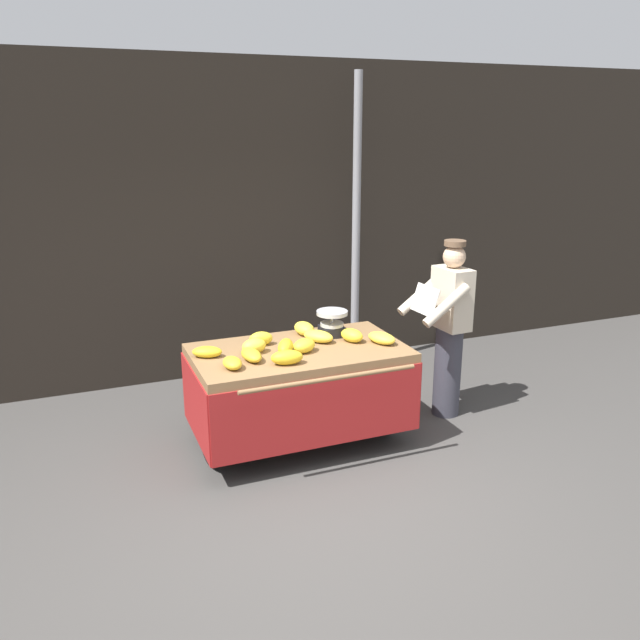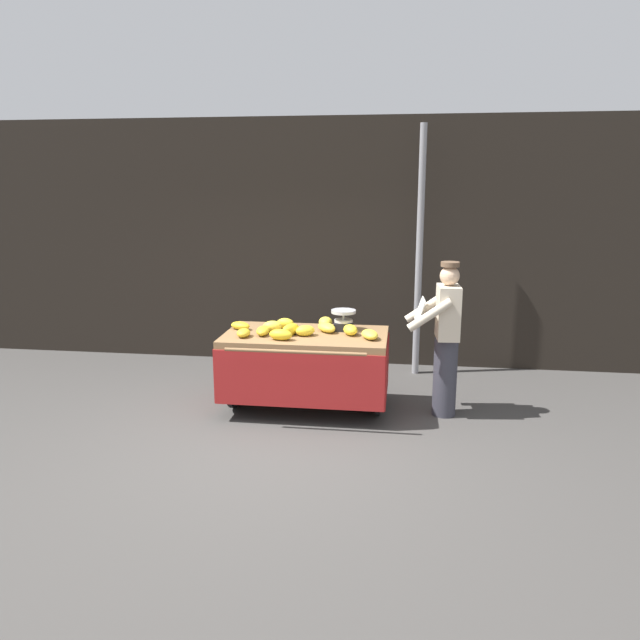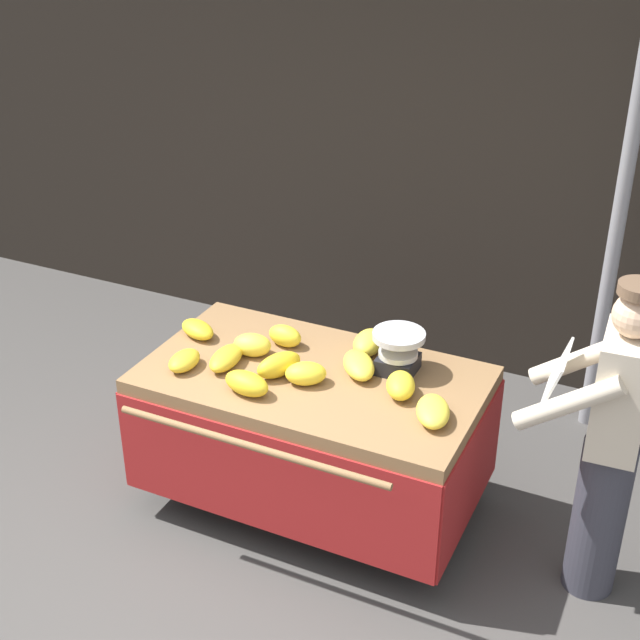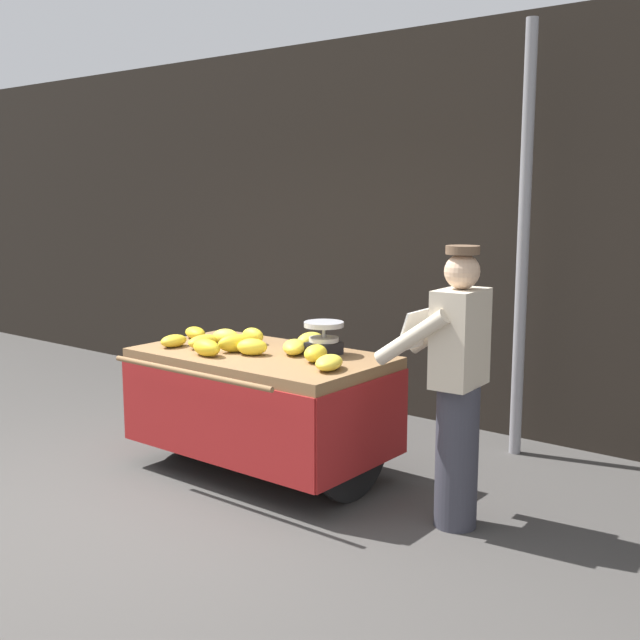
# 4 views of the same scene
# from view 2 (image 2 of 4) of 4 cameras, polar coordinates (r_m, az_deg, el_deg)

# --- Properties ---
(ground_plane) EXTENTS (60.00, 60.00, 0.00)m
(ground_plane) POSITION_cam_2_polar(r_m,az_deg,el_deg) (6.09, -5.43, -11.89)
(ground_plane) COLOR #423F3D
(back_wall) EXTENTS (16.00, 0.24, 3.41)m
(back_wall) POSITION_cam_2_polar(r_m,az_deg,el_deg) (8.68, -0.87, 7.27)
(back_wall) COLOR black
(back_wall) RESTS_ON ground
(street_pole) EXTENTS (0.09, 0.09, 3.27)m
(street_pole) POSITION_cam_2_polar(r_m,az_deg,el_deg) (8.09, 9.29, 6.19)
(street_pole) COLOR gray
(street_pole) RESTS_ON ground
(banana_cart) EXTENTS (1.83, 1.23, 0.89)m
(banana_cart) POSITION_cam_2_polar(r_m,az_deg,el_deg) (6.82, -1.34, -3.19)
(banana_cart) COLOR olive
(banana_cart) RESTS_ON ground
(weighing_scale) EXTENTS (0.28, 0.28, 0.24)m
(weighing_scale) POSITION_cam_2_polar(r_m,az_deg,el_deg) (6.89, 2.21, -0.00)
(weighing_scale) COLOR black
(weighing_scale) RESTS_ON banana_cart
(banana_bunch_0) EXTENTS (0.30, 0.33, 0.10)m
(banana_bunch_0) POSITION_cam_2_polar(r_m,az_deg,el_deg) (6.82, 0.63, -0.71)
(banana_bunch_0) COLOR yellow
(banana_bunch_0) RESTS_ON banana_cart
(banana_bunch_1) EXTENTS (0.28, 0.22, 0.09)m
(banana_bunch_1) POSITION_cam_2_polar(r_m,az_deg,el_deg) (6.99, -7.48, -0.53)
(banana_bunch_1) COLOR gold
(banana_bunch_1) RESTS_ON banana_cart
(banana_bunch_2) EXTENTS (0.28, 0.18, 0.12)m
(banana_bunch_2) POSITION_cam_2_polar(r_m,az_deg,el_deg) (6.48, -3.71, -1.38)
(banana_bunch_2) COLOR gold
(banana_bunch_2) RESTS_ON banana_cart
(banana_bunch_3) EXTENTS (0.25, 0.32, 0.10)m
(banana_bunch_3) POSITION_cam_2_polar(r_m,az_deg,el_deg) (6.54, 4.69, -1.36)
(banana_bunch_3) COLOR yellow
(banana_bunch_3) RESTS_ON banana_cart
(banana_bunch_4) EXTENTS (0.22, 0.14, 0.12)m
(banana_bunch_4) POSITION_cam_2_polar(r_m,az_deg,el_deg) (6.99, -3.28, -0.31)
(banana_bunch_4) COLOR yellow
(banana_bunch_4) RESTS_ON banana_cart
(banana_bunch_5) EXTENTS (0.26, 0.23, 0.12)m
(banana_bunch_5) POSITION_cam_2_polar(r_m,az_deg,el_deg) (6.65, -1.40, -1.00)
(banana_bunch_5) COLOR yellow
(banana_bunch_5) RESTS_ON banana_cart
(banana_bunch_6) EXTENTS (0.16, 0.29, 0.09)m
(banana_bunch_6) POSITION_cam_2_polar(r_m,az_deg,el_deg) (6.71, -5.36, -1.01)
(banana_bunch_6) COLOR gold
(banana_bunch_6) RESTS_ON banana_cart
(banana_bunch_7) EXTENTS (0.15, 0.23, 0.09)m
(banana_bunch_7) POSITION_cam_2_polar(r_m,az_deg,el_deg) (6.65, -7.18, -1.21)
(banana_bunch_7) COLOR gold
(banana_bunch_7) RESTS_ON banana_cart
(banana_bunch_8) EXTENTS (0.22, 0.27, 0.12)m
(banana_bunch_8) POSITION_cam_2_polar(r_m,az_deg,el_deg) (6.69, 2.86, -0.93)
(banana_bunch_8) COLOR yellow
(banana_bunch_8) RESTS_ON banana_cart
(banana_bunch_9) EXTENTS (0.24, 0.19, 0.13)m
(banana_bunch_9) POSITION_cam_2_polar(r_m,az_deg,el_deg) (6.85, -4.48, -0.59)
(banana_bunch_9) COLOR yellow
(banana_bunch_9) RESTS_ON banana_cart
(banana_bunch_10) EXTENTS (0.18, 0.27, 0.12)m
(banana_bunch_10) POSITION_cam_2_polar(r_m,az_deg,el_deg) (7.05, 0.52, -0.20)
(banana_bunch_10) COLOR yellow
(banana_bunch_10) RESTS_ON banana_cart
(banana_bunch_11) EXTENTS (0.23, 0.29, 0.13)m
(banana_bunch_11) POSITION_cam_2_polar(r_m,az_deg,el_deg) (6.68, -2.76, -0.89)
(banana_bunch_11) COLOR gold
(banana_bunch_11) RESTS_ON banana_cart
(vendor_person) EXTENTS (0.60, 0.54, 1.71)m
(vendor_person) POSITION_cam_2_polar(r_m,az_deg,el_deg) (6.75, 11.66, -1.73)
(vendor_person) COLOR #383842
(vendor_person) RESTS_ON ground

